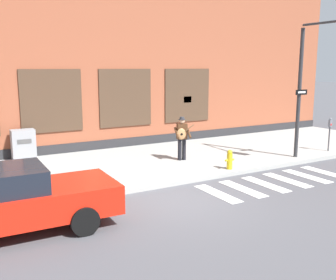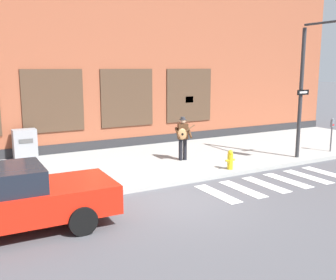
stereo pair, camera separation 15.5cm
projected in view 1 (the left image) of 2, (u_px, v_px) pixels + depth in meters
name	position (u px, v px, depth m)	size (l,w,h in m)	color
ground_plane	(175.00, 200.00, 11.12)	(160.00, 160.00, 0.00)	#4C4C51
sidewalk	(118.00, 166.00, 14.63)	(28.00, 5.92, 0.16)	#9E9E99
building_backdrop	(74.00, 50.00, 18.05)	(28.00, 4.06, 8.99)	brown
crosswalk	(276.00, 182.00, 12.86)	(5.20, 1.90, 0.01)	silver
red_car	(12.00, 201.00, 8.80)	(4.64, 2.06, 1.53)	red
busker	(182.00, 136.00, 15.10)	(0.72, 0.64, 1.69)	black
traffic_light	(320.00, 67.00, 14.41)	(0.60, 2.51, 5.22)	#2D2D30
parking_meter	(330.00, 129.00, 16.78)	(0.13, 0.11, 1.44)	#47474C
utility_box	(23.00, 145.00, 15.23)	(0.87, 0.55, 1.19)	gray
fire_hydrant	(230.00, 160.00, 13.87)	(0.38, 0.20, 0.70)	gold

